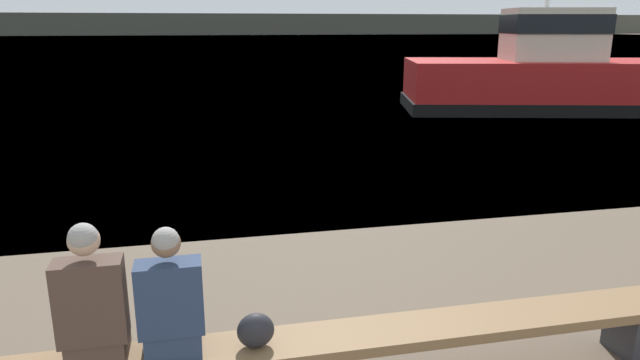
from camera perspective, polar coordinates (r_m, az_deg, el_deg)
The scene contains 7 objects.
water_surface at distance 127.10m, azimuth -12.58°, elevation 13.74°, with size 240.00×240.00×0.00m, color #426B8E.
far_shoreline at distance 160.45m, azimuth -12.71°, elevation 14.96°, with size 600.00×12.00×5.43m, color #4C4C42.
bench_main at distance 4.31m, azimuth -5.82°, elevation -16.96°, with size 6.71×0.45×0.50m.
person_left at distance 4.11m, azimuth -21.83°, elevation -11.53°, with size 0.44×0.39×1.01m.
person_right at distance 4.07m, azimuth -14.71°, elevation -11.74°, with size 0.44×0.39×0.94m.
shopping_bag at distance 4.17m, azimuth -6.45°, elevation -14.72°, with size 0.26×0.18×0.25m.
tugboat_red at distance 19.96m, azimuth 20.97°, elevation 9.46°, with size 8.87×5.31×6.24m.
Camera 1 is at (-0.53, -0.08, 2.71)m, focal length 32.00 mm.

